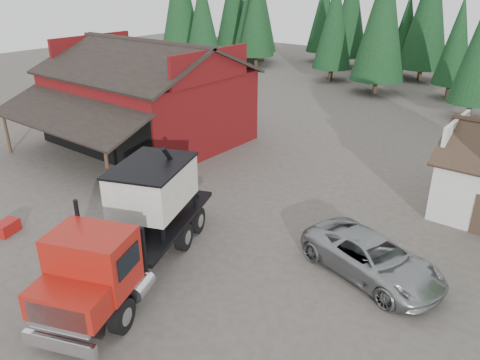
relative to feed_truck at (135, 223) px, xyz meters
The scene contains 8 objects.
ground 2.97m from the feed_truck, 124.89° to the left, with size 120.00×120.00×0.00m, color #4E473D.
red_barn 16.79m from the feed_truck, 136.44° to the left, with size 12.80×13.63×7.18m.
conifer_backdrop 43.73m from the feed_truck, 91.52° to the left, with size 76.00×16.00×16.00m, color black, non-canonical shape.
near_pine_a 37.87m from the feed_truck, 127.98° to the left, with size 4.40×4.40×11.40m.
near_pine_d 36.41m from the feed_truck, 98.23° to the left, with size 5.28×5.28×13.40m.
feed_truck is the anchor object (origin of this frame).
silver_car 9.53m from the feed_truck, 35.70° to the left, with size 2.75×5.97×1.66m, color #93979A.
equip_box 7.63m from the feed_truck, 165.47° to the right, with size 0.70×1.10×0.60m, color maroon.
Camera 1 is at (14.40, -11.82, 11.18)m, focal length 35.00 mm.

